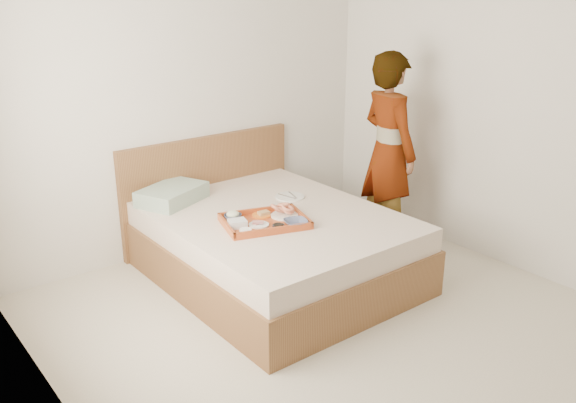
% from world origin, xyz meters
% --- Properties ---
extents(ground, '(3.50, 4.00, 0.01)m').
position_xyz_m(ground, '(0.00, 0.00, 0.00)').
color(ground, beige).
rests_on(ground, ground).
extents(wall_back, '(3.50, 0.01, 2.60)m').
position_xyz_m(wall_back, '(0.00, 2.00, 1.30)').
color(wall_back, silver).
rests_on(wall_back, ground).
extents(wall_left, '(0.01, 4.00, 2.60)m').
position_xyz_m(wall_left, '(-1.75, 0.00, 1.30)').
color(wall_left, silver).
rests_on(wall_left, ground).
extents(wall_right, '(0.01, 4.00, 2.60)m').
position_xyz_m(wall_right, '(1.75, 0.00, 1.30)').
color(wall_right, silver).
rests_on(wall_right, ground).
extents(bed, '(1.65, 2.00, 0.53)m').
position_xyz_m(bed, '(0.10, 1.00, 0.27)').
color(bed, brown).
rests_on(bed, ground).
extents(headboard, '(1.65, 0.06, 0.95)m').
position_xyz_m(headboard, '(0.10, 1.97, 0.47)').
color(headboard, brown).
rests_on(headboard, ground).
extents(pillow, '(0.62, 0.54, 0.13)m').
position_xyz_m(pillow, '(-0.38, 1.73, 0.59)').
color(pillow, '#9CB598').
rests_on(pillow, bed).
extents(tray, '(0.70, 0.59, 0.05)m').
position_xyz_m(tray, '(-0.08, 0.88, 0.56)').
color(tray, '#AE4A1E').
rests_on(tray, bed).
extents(prawn_plate, '(0.26, 0.26, 0.01)m').
position_xyz_m(prawn_plate, '(0.11, 0.89, 0.55)').
color(prawn_plate, white).
rests_on(prawn_plate, tray).
extents(navy_bowl_big, '(0.21, 0.21, 0.04)m').
position_xyz_m(navy_bowl_big, '(0.06, 0.69, 0.57)').
color(navy_bowl_big, '#171A3F').
rests_on(navy_bowl_big, tray).
extents(sauce_dish, '(0.11, 0.11, 0.03)m').
position_xyz_m(sauce_dish, '(-0.08, 0.72, 0.56)').
color(sauce_dish, black).
rests_on(sauce_dish, tray).
extents(meat_plate, '(0.18, 0.18, 0.01)m').
position_xyz_m(meat_plate, '(-0.15, 0.86, 0.55)').
color(meat_plate, white).
rests_on(meat_plate, tray).
extents(bread_plate, '(0.18, 0.18, 0.01)m').
position_xyz_m(bread_plate, '(-0.02, 1.00, 0.55)').
color(bread_plate, orange).
rests_on(bread_plate, tray).
extents(salad_bowl, '(0.16, 0.16, 0.04)m').
position_xyz_m(salad_bowl, '(-0.23, 1.07, 0.57)').
color(salad_bowl, '#171A3F').
rests_on(salad_bowl, tray).
extents(plastic_tub, '(0.15, 0.13, 0.05)m').
position_xyz_m(plastic_tub, '(-0.29, 0.93, 0.57)').
color(plastic_tub, silver).
rests_on(plastic_tub, tray).
extents(cheese_round, '(0.11, 0.11, 0.03)m').
position_xyz_m(cheese_round, '(-0.31, 0.80, 0.56)').
color(cheese_round, white).
rests_on(cheese_round, tray).
extents(dinner_plate, '(0.27, 0.27, 0.01)m').
position_xyz_m(dinner_plate, '(0.43, 1.23, 0.54)').
color(dinner_plate, white).
rests_on(dinner_plate, bed).
extents(person, '(0.50, 0.67, 1.68)m').
position_xyz_m(person, '(1.27, 0.94, 0.84)').
color(person, beige).
rests_on(person, ground).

